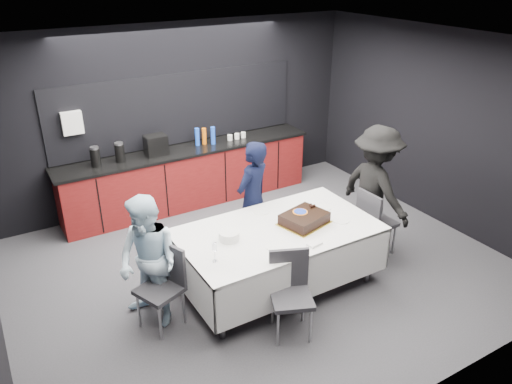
{
  "coord_description": "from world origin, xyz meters",
  "views": [
    {
      "loc": [
        -2.79,
        -4.62,
        3.66
      ],
      "look_at": [
        0.0,
        0.1,
        1.05
      ],
      "focal_mm": 35.0,
      "sensor_mm": 36.0,
      "label": 1
    }
  ],
  "objects_px": {
    "champagne_flute": "(214,248)",
    "chair_right": "(374,218)",
    "chair_left": "(164,280)",
    "person_right": "(375,189)",
    "plate_stack": "(229,236)",
    "party_table": "(278,239)",
    "chair_near": "(290,287)",
    "person_left": "(149,262)",
    "person_center": "(253,200)",
    "cake_assembly": "(304,219)"
  },
  "relations": [
    {
      "from": "party_table",
      "to": "person_right",
      "type": "distance_m",
      "value": 1.61
    },
    {
      "from": "cake_assembly",
      "to": "chair_near",
      "type": "distance_m",
      "value": 0.99
    },
    {
      "from": "party_table",
      "to": "person_left",
      "type": "bearing_deg",
      "value": 174.5
    },
    {
      "from": "person_right",
      "to": "champagne_flute",
      "type": "bearing_deg",
      "value": 96.06
    },
    {
      "from": "cake_assembly",
      "to": "chair_right",
      "type": "bearing_deg",
      "value": 0.22
    },
    {
      "from": "party_table",
      "to": "person_center",
      "type": "height_order",
      "value": "person_center"
    },
    {
      "from": "party_table",
      "to": "chair_right",
      "type": "bearing_deg",
      "value": -1.84
    },
    {
      "from": "chair_right",
      "to": "person_right",
      "type": "relative_size",
      "value": 0.53
    },
    {
      "from": "cake_assembly",
      "to": "person_right",
      "type": "bearing_deg",
      "value": 6.8
    },
    {
      "from": "chair_left",
      "to": "person_right",
      "type": "relative_size",
      "value": 0.53
    },
    {
      "from": "person_center",
      "to": "champagne_flute",
      "type": "bearing_deg",
      "value": 19.33
    },
    {
      "from": "chair_near",
      "to": "chair_right",
      "type": "bearing_deg",
      "value": 21.02
    },
    {
      "from": "person_center",
      "to": "cake_assembly",
      "type": "bearing_deg",
      "value": 79.3
    },
    {
      "from": "chair_right",
      "to": "champagne_flute",
      "type": "bearing_deg",
      "value": -175.56
    },
    {
      "from": "cake_assembly",
      "to": "plate_stack",
      "type": "relative_size",
      "value": 2.72
    },
    {
      "from": "plate_stack",
      "to": "person_center",
      "type": "relative_size",
      "value": 0.15
    },
    {
      "from": "chair_near",
      "to": "person_right",
      "type": "distance_m",
      "value": 2.11
    },
    {
      "from": "chair_right",
      "to": "person_left",
      "type": "relative_size",
      "value": 0.62
    },
    {
      "from": "person_right",
      "to": "person_left",
      "type": "bearing_deg",
      "value": 87.67
    },
    {
      "from": "cake_assembly",
      "to": "chair_right",
      "type": "height_order",
      "value": "cake_assembly"
    },
    {
      "from": "cake_assembly",
      "to": "champagne_flute",
      "type": "relative_size",
      "value": 2.82
    },
    {
      "from": "chair_right",
      "to": "person_center",
      "type": "bearing_deg",
      "value": 148.08
    },
    {
      "from": "plate_stack",
      "to": "person_center",
      "type": "bearing_deg",
      "value": 44.77
    },
    {
      "from": "champagne_flute",
      "to": "chair_right",
      "type": "distance_m",
      "value": 2.44
    },
    {
      "from": "chair_near",
      "to": "person_left",
      "type": "relative_size",
      "value": 0.62
    },
    {
      "from": "plate_stack",
      "to": "person_right",
      "type": "distance_m",
      "value": 2.19
    },
    {
      "from": "party_table",
      "to": "chair_right",
      "type": "height_order",
      "value": "chair_right"
    },
    {
      "from": "person_center",
      "to": "person_right",
      "type": "distance_m",
      "value": 1.63
    },
    {
      "from": "party_table",
      "to": "champagne_flute",
      "type": "relative_size",
      "value": 10.36
    },
    {
      "from": "person_center",
      "to": "person_left",
      "type": "bearing_deg",
      "value": -3.44
    },
    {
      "from": "cake_assembly",
      "to": "champagne_flute",
      "type": "bearing_deg",
      "value": -171.82
    },
    {
      "from": "plate_stack",
      "to": "champagne_flute",
      "type": "bearing_deg",
      "value": -136.93
    },
    {
      "from": "champagne_flute",
      "to": "chair_left",
      "type": "xyz_separation_m",
      "value": [
        -0.47,
        0.28,
        -0.4
      ]
    },
    {
      "from": "party_table",
      "to": "chair_left",
      "type": "relative_size",
      "value": 2.51
    },
    {
      "from": "party_table",
      "to": "person_center",
      "type": "distance_m",
      "value": 0.82
    },
    {
      "from": "cake_assembly",
      "to": "chair_near",
      "type": "height_order",
      "value": "cake_assembly"
    },
    {
      "from": "champagne_flute",
      "to": "chair_near",
      "type": "distance_m",
      "value": 0.89
    },
    {
      "from": "plate_stack",
      "to": "chair_left",
      "type": "xyz_separation_m",
      "value": [
        -0.8,
        -0.03,
        -0.3
      ]
    },
    {
      "from": "cake_assembly",
      "to": "chair_near",
      "type": "bearing_deg",
      "value": -133.68
    },
    {
      "from": "person_right",
      "to": "chair_right",
      "type": "bearing_deg",
      "value": 138.84
    },
    {
      "from": "party_table",
      "to": "person_right",
      "type": "height_order",
      "value": "person_right"
    },
    {
      "from": "chair_right",
      "to": "person_left",
      "type": "height_order",
      "value": "person_left"
    },
    {
      "from": "chair_near",
      "to": "person_center",
      "type": "xyz_separation_m",
      "value": [
        0.44,
        1.53,
        0.26
      ]
    },
    {
      "from": "plate_stack",
      "to": "person_left",
      "type": "xyz_separation_m",
      "value": [
        -0.92,
        0.07,
        -0.08
      ]
    },
    {
      "from": "person_center",
      "to": "person_right",
      "type": "xyz_separation_m",
      "value": [
        1.47,
        -0.69,
        0.07
      ]
    },
    {
      "from": "plate_stack",
      "to": "chair_right",
      "type": "height_order",
      "value": "chair_right"
    },
    {
      "from": "chair_right",
      "to": "person_center",
      "type": "distance_m",
      "value": 1.61
    },
    {
      "from": "champagne_flute",
      "to": "chair_left",
      "type": "height_order",
      "value": "champagne_flute"
    },
    {
      "from": "cake_assembly",
      "to": "person_left",
      "type": "relative_size",
      "value": 0.42
    },
    {
      "from": "plate_stack",
      "to": "person_right",
      "type": "bearing_deg",
      "value": 0.59
    }
  ]
}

